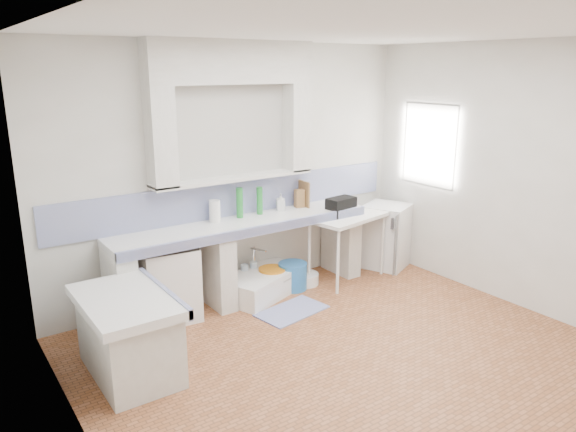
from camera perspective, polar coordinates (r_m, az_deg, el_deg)
floor at (r=5.05m, az=6.72°, el=-14.65°), size 4.50×4.50×0.00m
ceiling at (r=4.39m, az=7.92°, el=18.90°), size 4.50×4.50×0.00m
wall_back at (r=6.11m, az=-5.38°, el=4.76°), size 4.50×0.00×4.50m
wall_left at (r=3.49m, az=-21.45°, el=-4.43°), size 0.00×4.50×4.50m
wall_right at (r=6.23m, az=22.90°, el=3.80°), size 0.00×4.50×4.50m
alcove_mass at (r=5.85m, az=-5.94°, el=15.84°), size 1.90×0.25×0.45m
window_frame at (r=7.03m, az=15.60°, el=7.30°), size 0.35×0.86×1.06m
lace_valance at (r=6.88m, az=15.04°, el=10.37°), size 0.01×0.84×0.24m
counter_slab at (r=5.94m, az=-4.66°, el=-0.91°), size 3.00×0.60×0.08m
counter_lip at (r=5.71m, az=-3.24°, el=-1.56°), size 3.00×0.04×0.10m
counter_pier_left at (r=5.56m, az=-17.21°, el=-7.65°), size 0.20×0.55×0.82m
counter_pier_mid at (r=5.92m, az=-7.50°, el=-5.63°), size 0.20×0.55×0.82m
counter_pier_right at (r=6.85m, az=5.59°, el=-2.64°), size 0.20×0.55×0.82m
peninsula_top at (r=4.70m, az=-16.71°, el=-8.61°), size 0.70×1.10×0.08m
peninsula_base at (r=4.85m, az=-16.39°, el=-12.39°), size 0.60×1.00×0.62m
peninsula_lip at (r=4.80m, az=-12.96°, el=-7.82°), size 0.04×1.10×0.10m
backsplash at (r=6.16m, az=-5.25°, el=1.99°), size 4.27×0.03×0.40m
stove at (r=5.72m, az=-12.48°, el=-6.91°), size 0.60×0.59×0.77m
sink at (r=6.26m, az=-2.63°, el=-7.19°), size 1.13×0.86×0.24m
side_table at (r=6.63m, az=6.22°, el=-3.30°), size 1.06×0.71×0.04m
fridge at (r=7.14m, az=10.27°, el=-2.05°), size 0.70×0.70×0.82m
bucket_red at (r=6.08m, az=-4.95°, el=-7.88°), size 0.33×0.33×0.25m
bucket_orange at (r=6.30m, az=-1.67°, el=-6.78°), size 0.41×0.41×0.29m
bucket_blue at (r=6.39m, az=0.49°, el=-6.33°), size 0.44×0.44×0.32m
basin_white at (r=6.56m, az=1.75°, el=-6.61°), size 0.42×0.42×0.13m
water_bottle_a at (r=6.31m, az=-4.59°, el=-6.57°), size 0.11×0.11×0.34m
water_bottle_b at (r=6.38m, az=-3.63°, el=-6.25°), size 0.12×0.12×0.34m
black_bag at (r=6.47m, az=5.61°, el=0.98°), size 0.37×0.24×0.22m
green_bottle_a at (r=6.03m, az=-5.12°, el=1.39°), size 0.08×0.08×0.34m
green_bottle_b at (r=6.16m, az=-3.01°, el=1.62°), size 0.07×0.07×0.32m
knife_block at (r=6.47m, az=1.20°, el=1.87°), size 0.12×0.11×0.22m
cutting_board at (r=6.50m, az=1.70°, el=2.36°), size 0.04×0.23×0.31m
paper_towel at (r=5.90m, az=-7.72°, el=0.51°), size 0.15×0.15×0.24m
soap_bottle at (r=6.32m, az=-0.78°, el=1.49°), size 0.12×0.12×0.20m
rug at (r=5.87m, az=0.41°, el=-9.98°), size 0.81×0.54×0.01m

